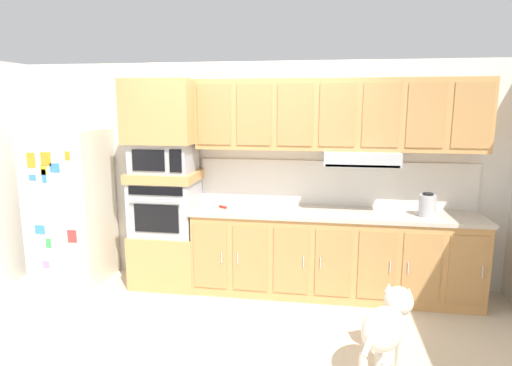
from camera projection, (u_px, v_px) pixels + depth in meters
name	position (u px, v px, depth m)	size (l,w,h in m)	color
ground_plane	(238.00, 320.00, 4.15)	(9.60, 9.60, 0.00)	beige
back_kitchen_wall	(256.00, 173.00, 4.99)	(6.20, 0.12, 2.50)	silver
refrigerator	(71.00, 206.00, 4.97)	(0.76, 0.73, 1.76)	silver
oven_base_cabinet	(168.00, 257.00, 4.97)	(0.74, 0.62, 0.60)	tan
built_in_oven	(166.00, 207.00, 4.86)	(0.70, 0.62, 0.60)	#A8AAAF
appliance_mid_shelf	(165.00, 176.00, 4.79)	(0.74, 0.62, 0.10)	tan
microwave	(164.00, 157.00, 4.75)	(0.64, 0.54, 0.32)	#A8AAAF
appliance_upper_cabinet	(162.00, 111.00, 4.66)	(0.74, 0.62, 0.68)	tan
lower_cabinet_run	(333.00, 255.00, 4.65)	(2.99, 0.63, 0.88)	tan
countertop_slab	(334.00, 213.00, 4.57)	(3.03, 0.64, 0.04)	#BCB2A3
backsplash_panel	(334.00, 183.00, 4.80)	(3.03, 0.02, 0.50)	silver
upper_cabinet_with_hood	(338.00, 117.00, 4.50)	(2.99, 0.48, 0.88)	tan
screwdriver	(224.00, 207.00, 4.72)	(0.16, 0.17, 0.03)	red
electric_kettle	(427.00, 205.00, 4.36)	(0.17, 0.17, 0.24)	#A8AAAF
dog	(387.00, 324.00, 3.21)	(0.50, 0.85, 0.64)	beige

